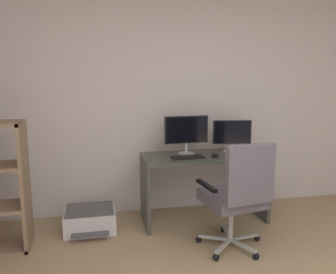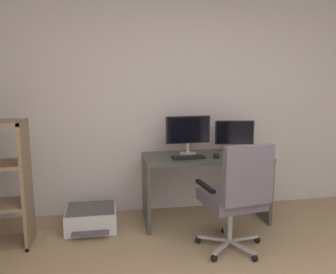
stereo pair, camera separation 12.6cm
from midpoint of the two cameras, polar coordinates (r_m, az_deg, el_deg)
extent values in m
cube|color=silver|center=(4.11, 4.11, 7.21)|extent=(5.60, 0.10, 2.76)
cube|color=#444641|center=(3.78, 7.15, -3.27)|extent=(1.33, 0.57, 0.04)
cube|color=#444641|center=(3.76, -2.60, -9.14)|extent=(0.04, 0.54, 0.70)
cube|color=#444641|center=(4.11, 15.80, -7.80)|extent=(0.04, 0.54, 0.70)
cylinder|color=#B2B5B7|center=(3.83, 4.18, -2.70)|extent=(0.18, 0.18, 0.01)
cylinder|color=#B2B5B7|center=(3.81, 4.19, -1.71)|extent=(0.03, 0.03, 0.12)
cube|color=black|center=(3.78, 4.23, 1.21)|extent=(0.49, 0.06, 0.29)
cube|color=black|center=(3.76, 4.32, 1.16)|extent=(0.45, 0.03, 0.27)
cylinder|color=#B2B5B7|center=(3.98, 11.58, -2.36)|extent=(0.18, 0.18, 0.01)
cylinder|color=#B2B5B7|center=(3.97, 11.61, -1.63)|extent=(0.03, 0.03, 0.09)
cube|color=black|center=(3.94, 11.69, 0.74)|extent=(0.43, 0.10, 0.26)
cube|color=black|center=(3.92, 11.76, 0.69)|extent=(0.39, 0.07, 0.24)
cube|color=black|center=(3.63, 4.36, -3.36)|extent=(0.35, 0.15, 0.02)
cube|color=black|center=(3.70, 8.86, -3.07)|extent=(0.08, 0.11, 0.03)
cube|color=#B7BABC|center=(3.51, 13.32, -15.81)|extent=(0.30, 0.08, 0.02)
sphere|color=black|center=(3.60, 15.41, -15.91)|extent=(0.06, 0.06, 0.06)
cube|color=#B7BABC|center=(3.57, 10.62, -15.23)|extent=(0.08, 0.30, 0.02)
sphere|color=black|center=(3.72, 10.15, -14.80)|extent=(0.06, 0.06, 0.06)
cube|color=#B7BABC|center=(3.46, 8.54, -16.07)|extent=(0.28, 0.17, 0.02)
sphere|color=black|center=(3.50, 5.99, -16.41)|extent=(0.06, 0.06, 0.06)
cube|color=#B7BABC|center=(3.32, 9.97, -17.30)|extent=(0.24, 0.23, 0.02)
sphere|color=black|center=(3.22, 8.71, -19.00)|extent=(0.06, 0.06, 0.06)
cube|color=#B7BABC|center=(3.35, 13.07, -17.11)|extent=(0.16, 0.28, 0.02)
sphere|color=black|center=(3.29, 15.13, -18.57)|extent=(0.06, 0.06, 0.06)
cylinder|color=#B7BABC|center=(3.37, 11.21, -13.57)|extent=(0.04, 0.04, 0.36)
cube|color=slate|center=(3.28, 11.35, -9.92)|extent=(0.55, 0.56, 0.10)
cube|color=slate|center=(2.96, 14.20, -6.12)|extent=(0.45, 0.14, 0.50)
cube|color=black|center=(3.12, 7.25, -7.97)|extent=(0.09, 0.35, 0.03)
cube|color=black|center=(3.36, 15.32, -6.88)|extent=(0.09, 0.35, 0.03)
cube|color=#8E7257|center=(3.50, -21.14, -7.15)|extent=(0.03, 0.35, 1.19)
cube|color=silver|center=(3.80, -11.48, -13.02)|extent=(0.52, 0.39, 0.22)
cube|color=#4C4C51|center=(3.76, -11.55, -11.34)|extent=(0.47, 0.36, 0.02)
cube|color=#4C4C51|center=(3.60, -11.56, -15.12)|extent=(0.36, 0.10, 0.01)
camera|label=1|loc=(0.06, -88.91, 0.20)|focal=37.30mm
camera|label=2|loc=(0.06, 91.09, -0.20)|focal=37.30mm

